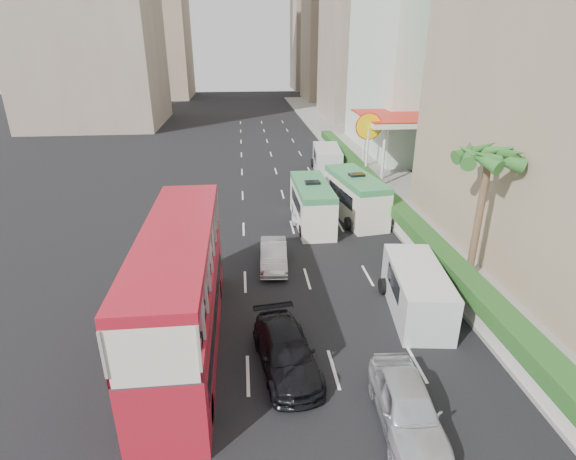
{
  "coord_description": "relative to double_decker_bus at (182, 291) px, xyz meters",
  "views": [
    {
      "loc": [
        -3.47,
        -15.21,
        11.32
      ],
      "look_at": [
        -1.5,
        4.0,
        3.2
      ],
      "focal_mm": 28.0,
      "sensor_mm": 36.0,
      "label": 1
    }
  ],
  "objects": [
    {
      "name": "minibus_far",
      "position": [
        10.13,
        13.47,
        -1.05
      ],
      "size": [
        3.19,
        6.93,
        2.96
      ],
      "primitive_type": "cube",
      "rotation": [
        0.0,
        0.0,
        0.15
      ],
      "color": "silver",
      "rests_on": "ground"
    },
    {
      "name": "double_decker_bus",
      "position": [
        0.0,
        0.0,
        0.0
      ],
      "size": [
        2.5,
        11.0,
        5.06
      ],
      "primitive_type": "cube",
      "color": "#AD1727",
      "rests_on": "ground"
    },
    {
      "name": "kerb_wall",
      "position": [
        12.2,
        14.0,
        -1.85
      ],
      "size": [
        0.3,
        44.0,
        1.0
      ],
      "primitive_type": "cube",
      "color": "silver",
      "rests_on": "sidewalk"
    },
    {
      "name": "car_black",
      "position": [
        3.84,
        -1.69,
        -2.53
      ],
      "size": [
        2.61,
        5.03,
        1.4
      ],
      "primitive_type": "imported",
      "rotation": [
        0.0,
        0.0,
        0.14
      ],
      "color": "black",
      "rests_on": "ground"
    },
    {
      "name": "car_silver_lane_b",
      "position": [
        7.36,
        -4.81,
        -2.53
      ],
      "size": [
        2.09,
        4.61,
        1.54
      ],
      "primitive_type": "imported",
      "rotation": [
        0.0,
        0.0,
        -0.06
      ],
      "color": "silver",
      "rests_on": "ground"
    },
    {
      "name": "tower_far_b",
      "position": [
        23.0,
        104.0,
        17.47
      ],
      "size": [
        14.0,
        14.0,
        40.0
      ],
      "primitive_type": "cube",
      "color": "gray",
      "rests_on": "ground"
    },
    {
      "name": "panel_van_near",
      "position": [
        10.01,
        1.49,
        -1.46
      ],
      "size": [
        2.82,
        5.59,
        2.14
      ],
      "primitive_type": "cube",
      "rotation": [
        0.0,
        0.0,
        -0.13
      ],
      "color": "silver",
      "rests_on": "ground"
    },
    {
      "name": "car_silver_lane_a",
      "position": [
        3.99,
        6.61,
        -2.53
      ],
      "size": [
        1.63,
        4.07,
        1.32
      ],
      "primitive_type": "imported",
      "rotation": [
        0.0,
        0.0,
        -0.06
      ],
      "color": "silver",
      "rests_on": "ground"
    },
    {
      "name": "palm_tree",
      "position": [
        13.8,
        4.0,
        0.85
      ],
      "size": [
        0.36,
        0.36,
        6.4
      ],
      "primitive_type": "cylinder",
      "color": "brown",
      "rests_on": "sidewalk"
    },
    {
      "name": "panel_van_far",
      "position": [
        10.35,
        25.31,
        -1.38
      ],
      "size": [
        2.82,
        5.92,
        2.29
      ],
      "primitive_type": "cube",
      "rotation": [
        0.0,
        0.0,
        -0.09
      ],
      "color": "silver",
      "rests_on": "ground"
    },
    {
      "name": "minibus_near",
      "position": [
        6.96,
        12.46,
        -1.12
      ],
      "size": [
        2.2,
        6.39,
        2.82
      ],
      "primitive_type": "cube",
      "rotation": [
        0.0,
        0.0,
        0.01
      ],
      "color": "silver",
      "rests_on": "ground"
    },
    {
      "name": "sidewalk",
      "position": [
        15.0,
        25.0,
        -2.44
      ],
      "size": [
        6.0,
        120.0,
        0.18
      ],
      "primitive_type": "cube",
      "color": "#99968C",
      "rests_on": "ground"
    },
    {
      "name": "ground_plane",
      "position": [
        6.0,
        0.0,
        -2.53
      ],
      "size": [
        200.0,
        200.0,
        0.0
      ],
      "primitive_type": "plane",
      "color": "black",
      "rests_on": "ground"
    },
    {
      "name": "van_asset",
      "position": [
        6.9,
        13.58,
        -2.53
      ],
      "size": [
        2.88,
        4.96,
        1.3
      ],
      "primitive_type": "imported",
      "rotation": [
        0.0,
        0.0,
        -0.16
      ],
      "color": "silver",
      "rests_on": "ground"
    },
    {
      "name": "hedge",
      "position": [
        12.2,
        14.0,
        -1.0
      ],
      "size": [
        1.1,
        44.0,
        0.7
      ],
      "primitive_type": "cube",
      "color": "#2D6626",
      "rests_on": "kerb_wall"
    },
    {
      "name": "shell_station",
      "position": [
        16.0,
        23.0,
        0.22
      ],
      "size": [
        6.5,
        8.0,
        5.5
      ],
      "primitive_type": "cube",
      "color": "silver",
      "rests_on": "ground"
    }
  ]
}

